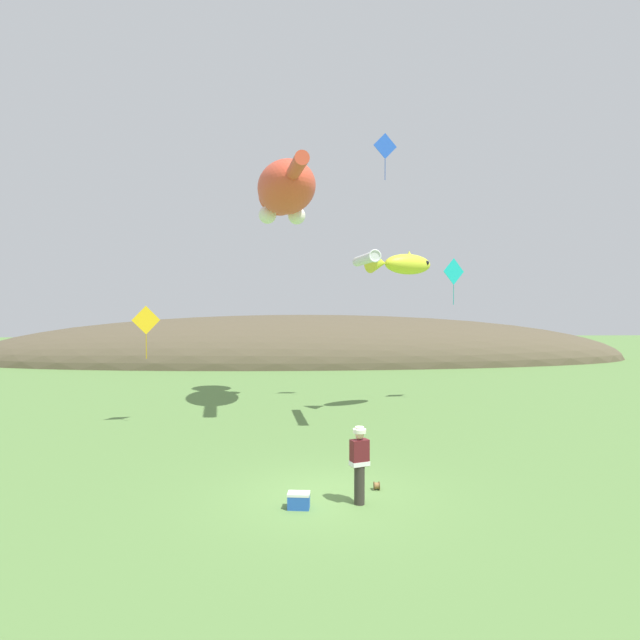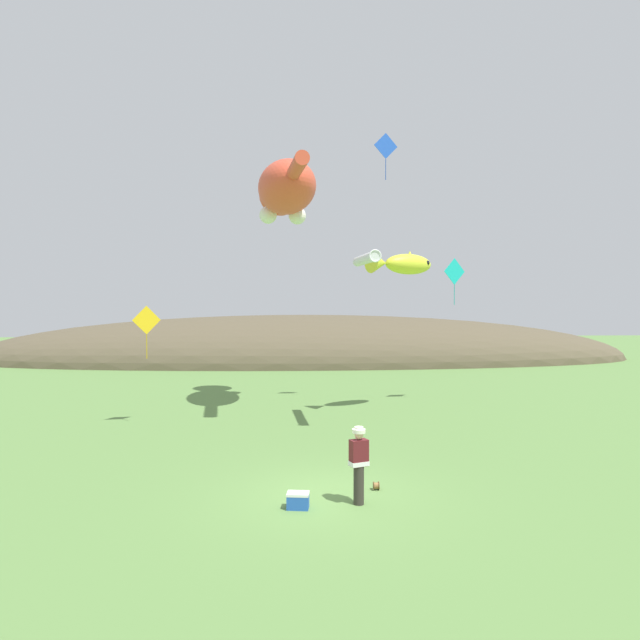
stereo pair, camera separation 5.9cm
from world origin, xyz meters
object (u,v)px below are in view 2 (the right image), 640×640
kite_diamond_blue (386,146)px  kite_diamond_gold (147,321)px  festival_attendant (359,463)px  kite_spool (376,486)px  kite_giant_cat (285,191)px  kite_fish_windsock (402,264)px  kite_tube_streamer (366,259)px  picnic_cooler (298,500)px  kite_diamond_teal (454,272)px

kite_diamond_blue → kite_diamond_gold: bearing=-160.6°
festival_attendant → kite_diamond_blue: size_ratio=0.88×
kite_spool → kite_giant_cat: kite_giant_cat is taller
kite_fish_windsock → kite_giant_cat: bearing=163.4°
kite_diamond_blue → kite_fish_windsock: bearing=-71.2°
kite_giant_cat → kite_tube_streamer: 6.14m
festival_attendant → kite_spool: festival_attendant is taller
kite_fish_windsock → kite_diamond_blue: bearing=108.8°
kite_fish_windsock → kite_diamond_gold: size_ratio=1.62×
kite_giant_cat → kite_tube_streamer: size_ratio=2.82×
kite_spool → kite_giant_cat: size_ratio=0.02×
picnic_cooler → kite_tube_streamer: (2.52, 7.79, 5.94)m
kite_diamond_gold → kite_diamond_blue: bearing=19.4°
picnic_cooler → kite_tube_streamer: 10.11m
picnic_cooler → kite_fish_windsock: bearing=67.6°
kite_spool → picnic_cooler: bearing=-149.0°
picnic_cooler → kite_diamond_blue: kite_diamond_blue is taller
festival_attendant → kite_fish_windsock: kite_fish_windsock is taller
kite_spool → kite_diamond_gold: bearing=134.4°
festival_attendant → kite_fish_windsock: bearing=74.0°
kite_giant_cat → kite_diamond_blue: 4.74m
kite_spool → kite_fish_windsock: kite_fish_windsock is taller
festival_attendant → kite_fish_windsock: size_ratio=0.56×
festival_attendant → kite_giant_cat: 14.67m
festival_attendant → picnic_cooler: 1.60m
festival_attendant → kite_tube_streamer: (1.14, 7.58, 5.17)m
festival_attendant → kite_diamond_gold: 11.35m
kite_tube_streamer → kite_diamond_gold: size_ratio=1.53×
kite_fish_windsock → kite_diamond_blue: (-0.47, 1.38, 5.13)m
kite_giant_cat → kite_diamond_blue: (4.33, -0.05, 1.92)m
kite_spool → kite_giant_cat: bearing=102.0°
picnic_cooler → kite_giant_cat: kite_giant_cat is taller
kite_giant_cat → kite_diamond_blue: bearing=-0.7°
kite_diamond_teal → kite_spool: bearing=-114.3°
festival_attendant → kite_spool: 1.39m
kite_giant_cat → kite_diamond_teal: size_ratio=4.02×
kite_tube_streamer → kite_diamond_gold: bearing=173.2°
kite_diamond_gold → kite_giant_cat: bearing=33.5°
kite_giant_cat → kite_tube_streamer: kite_giant_cat is taller
picnic_cooler → kite_diamond_teal: bearing=60.6°
kite_fish_windsock → kite_diamond_teal: 3.48m
kite_fish_windsock → kite_diamond_gold: 10.32m
kite_diamond_gold → kite_tube_streamer: bearing=-6.8°
kite_diamond_gold → kite_diamond_blue: (9.42, 3.31, 7.38)m
kite_spool → kite_diamond_teal: kite_diamond_teal is taller
kite_tube_streamer → kite_fish_windsock: bearing=57.1°
picnic_cooler → kite_diamond_gold: (-5.49, 8.74, 3.71)m
festival_attendant → kite_diamond_teal: (5.79, 12.56, 4.96)m
kite_giant_cat → kite_diamond_gold: (-5.08, -3.36, -5.46)m
picnic_cooler → kite_diamond_teal: (7.17, 12.76, 5.74)m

